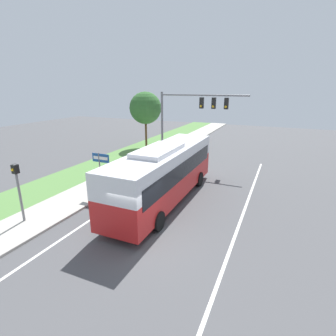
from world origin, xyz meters
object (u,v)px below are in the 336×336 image
at_px(signal_gantry, 190,111).
at_px(bus, 165,171).
at_px(street_sign, 101,166).
at_px(pedestrian_signal, 18,184).

bearing_deg(signal_gantry, bus, -80.96).
bearing_deg(street_sign, signal_gantry, 74.20).
height_order(bus, signal_gantry, signal_gantry).
relative_size(signal_gantry, street_sign, 2.67).
xyz_separation_m(bus, signal_gantry, (-1.30, 8.17, 2.76)).
bearing_deg(signal_gantry, street_sign, -105.80).
bearing_deg(bus, signal_gantry, 99.04).
height_order(signal_gantry, pedestrian_signal, signal_gantry).
xyz_separation_m(pedestrian_signal, street_sign, (1.54, 4.42, -0.10)).
relative_size(signal_gantry, pedestrian_signal, 2.44).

